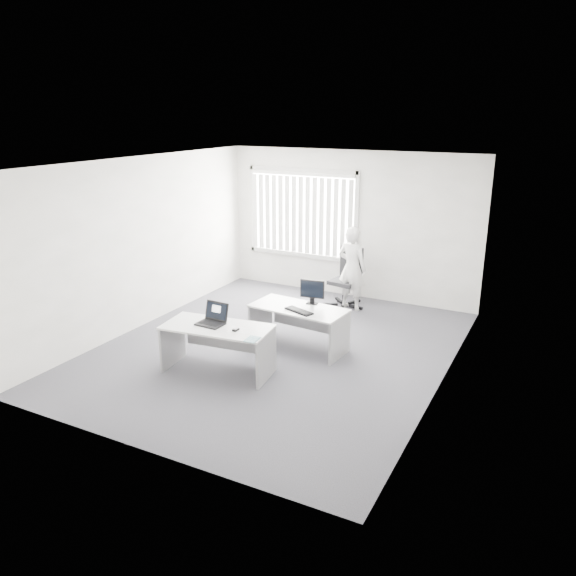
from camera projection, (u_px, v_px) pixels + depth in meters
The scene contains 18 objects.
ground at pixel (276, 349), 8.58m from camera, with size 6.00×6.00×0.00m, color #595860.
wall_back at pixel (350, 225), 10.70m from camera, with size 5.00×0.02×2.80m, color white.
wall_front at pixel (132, 329), 5.62m from camera, with size 5.00×0.02×2.80m, color white.
wall_left at pixel (142, 243), 9.25m from camera, with size 0.02×6.00×2.80m, color white.
wall_right at pixel (449, 284), 7.07m from camera, with size 0.02×6.00×2.80m, color white.
ceiling at pixel (274, 163), 7.73m from camera, with size 5.00×6.00×0.02m, color white.
window at pixel (302, 213), 11.06m from camera, with size 2.32×0.06×1.76m, color beige.
blinds at pixel (301, 215), 11.02m from camera, with size 2.20×0.10×1.50m, color white, non-canonical shape.
desk_near at pixel (218, 339), 7.71m from camera, with size 1.56×0.87×0.68m.
desk_far at pixel (298, 319), 8.50m from camera, with size 1.50×0.80×0.66m.
office_chair at pixel (346, 288), 10.38m from camera, with size 0.72×0.72×1.10m.
person at pixel (352, 268), 10.13m from camera, with size 0.56×0.37×1.53m, color silver.
laptop at pixel (210, 315), 7.66m from camera, with size 0.37×0.33×0.29m, color black, non-canonical shape.
paper_sheet at pixel (240, 330), 7.51m from camera, with size 0.30×0.22×0.00m, color silver.
mouse at pixel (236, 329), 7.49m from camera, with size 0.06×0.10×0.04m, color #B3B3B6, non-canonical shape.
booklet at pixel (252, 339), 7.20m from camera, with size 0.15×0.22×0.01m, color silver.
keyboard at pixel (299, 311), 8.25m from camera, with size 0.47×0.16×0.02m, color black.
monitor at pixel (312, 292), 8.54m from camera, with size 0.38×0.11×0.38m, color black, non-canonical shape.
Camera 1 is at (3.78, -6.93, 3.49)m, focal length 35.00 mm.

